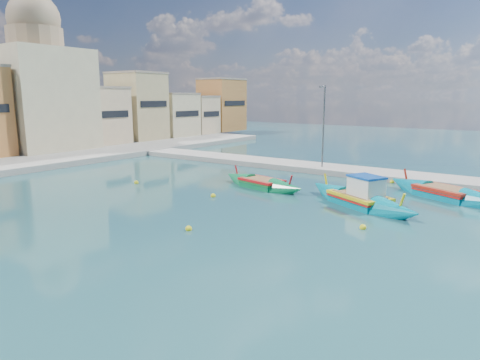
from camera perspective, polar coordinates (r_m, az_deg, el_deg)
ground at (r=23.30m, az=6.49°, el=-6.60°), size 160.00×160.00×0.00m
east_quay at (r=39.59m, az=19.09°, el=0.62°), size 4.00×70.00×0.50m
north_townhouses at (r=56.38m, az=-27.49°, el=7.81°), size 83.20×7.87×10.19m
church_block at (r=58.53m, az=-25.17°, el=11.44°), size 10.00×10.00×19.10m
quay_street_lamp at (r=40.60m, az=11.04°, el=7.10°), size 1.18×0.16×8.00m
luzzu_turquoise_cabin at (r=29.09m, az=15.67°, el=-2.56°), size 6.61×9.75×3.19m
luzzu_cyan_mid at (r=33.56m, az=2.91°, el=-0.57°), size 3.76×8.56×2.46m
luzzu_blue_south at (r=33.29m, az=25.64°, el=-1.71°), size 6.26×9.64×2.79m
mooring_buoys at (r=28.28m, az=-3.00°, el=-3.17°), size 26.87×19.77×0.36m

